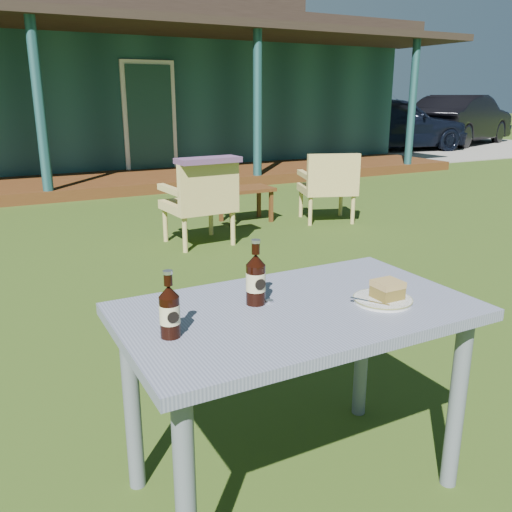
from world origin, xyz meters
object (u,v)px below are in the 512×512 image
armchair_left (201,199)px  cola_bottle_far (170,311)px  cola_bottle_near (256,279)px  armchair_right (329,183)px  car_far (462,120)px  plate (383,300)px  car_near (389,123)px  side_table (246,193)px  cafe_table (297,334)px  cake_slice (388,289)px

armchair_left → cola_bottle_far: bearing=-113.6°
cola_bottle_near → cola_bottle_far: (-0.35, -0.12, -0.01)m
cola_bottle_far → armchair_right: size_ratio=0.26×
car_far → cola_bottle_far: car_far is taller
cola_bottle_far → armchair_left: cola_bottle_far is taller
plate → cola_bottle_far: size_ratio=0.99×
car_near → armchair_right: size_ratio=5.30×
car_far → plate: size_ratio=21.42×
car_near → car_far: (3.25, 0.52, 0.00)m
plate → side_table: 4.47m
car_near → armchair_right: car_near is taller
car_far → armchair_left: (-11.23, -7.02, -0.26)m
armchair_left → side_table: bearing=40.6°
car_far → cafe_table: (-12.24, -10.36, -0.10)m
car_far → cafe_table: size_ratio=3.64×
cafe_table → plate: 0.32m
cafe_table → side_table: 4.47m
side_table → car_far: bearing=31.2°
armchair_left → side_table: armchair_left is taller
cake_slice → side_table: cake_slice is taller
car_near → armchair_right: (-6.30, -6.23, -0.27)m
car_near → cake_slice: (-8.69, -9.95, 0.05)m
cola_bottle_near → armchair_left: 3.46m
armchair_right → side_table: armchair_right is taller
armchair_right → cafe_table: bearing=-126.7°
armchair_left → cola_bottle_near: bearing=-109.1°
cake_slice → cola_bottle_near: bearing=154.6°
cafe_table → cake_slice: (0.30, -0.11, 0.15)m
side_table → cafe_table: bearing=-114.6°
cake_slice → plate: bearing=163.3°
plate → armchair_left: bearing=78.1°
cafe_table → armchair_right: armchair_right is taller
cafe_table → side_table: bearing=65.4°
armchair_left → armchair_right: size_ratio=1.03×
armchair_right → cake_slice: bearing=-122.8°
cake_slice → car_near: bearing=48.9°
cake_slice → cola_bottle_near: cola_bottle_near is taller
car_far → cafe_table: bearing=110.2°
car_near → side_table: car_near is taller
plate → side_table: bearing=69.3°
side_table → cola_bottle_far: bearing=-119.5°
armchair_left → car_near: bearing=39.2°
cola_bottle_far → cola_bottle_near: bearing=18.6°
cafe_table → cola_bottle_near: size_ratio=5.27×
cafe_table → armchair_left: bearing=73.1°
car_near → armchair_left: bearing=136.7°
car_near → armchair_left: 10.29m
car_near → plate: car_near is taller
cafe_table → plate: size_ratio=5.88×
cola_bottle_near → cake_slice: bearing=-25.4°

